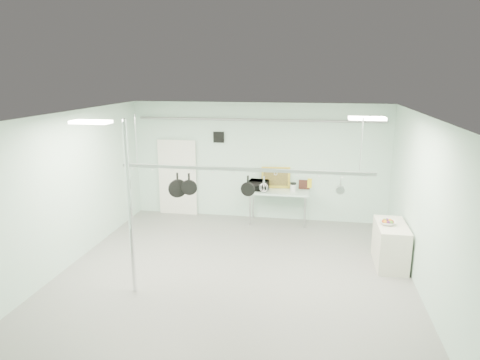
% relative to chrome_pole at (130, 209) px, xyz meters
% --- Properties ---
extents(floor, '(8.00, 8.00, 0.00)m').
position_rel_chrome_pole_xyz_m(floor, '(1.70, 0.60, -1.60)').
color(floor, gray).
rests_on(floor, ground).
extents(ceiling, '(7.00, 8.00, 0.02)m').
position_rel_chrome_pole_xyz_m(ceiling, '(1.70, 0.60, 1.59)').
color(ceiling, silver).
rests_on(ceiling, back_wall).
extents(back_wall, '(7.00, 0.02, 3.20)m').
position_rel_chrome_pole_xyz_m(back_wall, '(1.70, 4.59, 0.00)').
color(back_wall, '#B3D7C3').
rests_on(back_wall, floor).
extents(right_wall, '(0.02, 8.00, 3.20)m').
position_rel_chrome_pole_xyz_m(right_wall, '(5.19, 0.60, 0.00)').
color(right_wall, '#B3D7C3').
rests_on(right_wall, floor).
extents(door, '(1.10, 0.10, 2.20)m').
position_rel_chrome_pole_xyz_m(door, '(-0.60, 4.54, -0.55)').
color(door, silver).
rests_on(door, floor).
extents(wall_vent, '(0.30, 0.04, 0.30)m').
position_rel_chrome_pole_xyz_m(wall_vent, '(0.60, 4.57, 0.65)').
color(wall_vent, black).
rests_on(wall_vent, back_wall).
extents(conduit_pipe, '(6.60, 0.07, 0.07)m').
position_rel_chrome_pole_xyz_m(conduit_pipe, '(1.70, 4.50, 1.15)').
color(conduit_pipe, gray).
rests_on(conduit_pipe, back_wall).
extents(chrome_pole, '(0.08, 0.08, 3.20)m').
position_rel_chrome_pole_xyz_m(chrome_pole, '(0.00, 0.00, 0.00)').
color(chrome_pole, silver).
rests_on(chrome_pole, floor).
extents(prep_table, '(1.60, 0.70, 0.91)m').
position_rel_chrome_pole_xyz_m(prep_table, '(2.30, 4.20, -0.77)').
color(prep_table, silver).
rests_on(prep_table, floor).
extents(side_cabinet, '(0.60, 1.20, 0.90)m').
position_rel_chrome_pole_xyz_m(side_cabinet, '(4.85, 2.00, -1.15)').
color(side_cabinet, beige).
rests_on(side_cabinet, floor).
extents(pot_rack, '(4.80, 0.06, 1.00)m').
position_rel_chrome_pole_xyz_m(pot_rack, '(1.90, 0.90, 0.63)').
color(pot_rack, '#B7B7BC').
rests_on(pot_rack, ceiling).
extents(light_panel_left, '(0.65, 0.30, 0.05)m').
position_rel_chrome_pole_xyz_m(light_panel_left, '(-0.50, -0.20, 1.56)').
color(light_panel_left, white).
rests_on(light_panel_left, ceiling).
extents(light_panel_right, '(0.65, 0.30, 0.05)m').
position_rel_chrome_pole_xyz_m(light_panel_right, '(4.10, 1.20, 1.56)').
color(light_panel_right, white).
rests_on(light_panel_right, ceiling).
extents(microwave, '(0.55, 0.41, 0.28)m').
position_rel_chrome_pole_xyz_m(microwave, '(1.77, 4.18, -0.56)').
color(microwave, black).
rests_on(microwave, prep_table).
extents(coffee_canister, '(0.18, 0.18, 0.20)m').
position_rel_chrome_pole_xyz_m(coffee_canister, '(2.69, 4.20, -0.59)').
color(coffee_canister, silver).
rests_on(coffee_canister, prep_table).
extents(painting_large, '(0.79, 0.20, 0.58)m').
position_rel_chrome_pole_xyz_m(painting_large, '(2.19, 4.50, -0.41)').
color(painting_large, gold).
rests_on(painting_large, prep_table).
extents(painting_small, '(0.31, 0.10, 0.25)m').
position_rel_chrome_pole_xyz_m(painting_small, '(2.97, 4.50, -0.57)').
color(painting_small, '#371A13').
rests_on(painting_small, prep_table).
extents(fruit_bowl, '(0.34, 0.34, 0.08)m').
position_rel_chrome_pole_xyz_m(fruit_bowl, '(4.75, 1.97, -0.66)').
color(fruit_bowl, silver).
rests_on(fruit_bowl, side_cabinet).
extents(skillet_left, '(0.35, 0.23, 0.49)m').
position_rel_chrome_pole_xyz_m(skillet_left, '(0.60, 0.90, 0.24)').
color(skillet_left, black).
rests_on(skillet_left, pot_rack).
extents(skillet_mid, '(0.31, 0.10, 0.43)m').
position_rel_chrome_pole_xyz_m(skillet_mid, '(0.83, 0.90, 0.27)').
color(skillet_mid, black).
rests_on(skillet_mid, pot_rack).
extents(skillet_right, '(0.27, 0.07, 0.38)m').
position_rel_chrome_pole_xyz_m(skillet_right, '(1.98, 0.90, 0.29)').
color(skillet_right, black).
rests_on(skillet_right, pot_rack).
extents(whisk, '(0.19, 0.19, 0.28)m').
position_rel_chrome_pole_xyz_m(whisk, '(2.28, 0.90, 0.34)').
color(whisk, '#A9A9AD').
rests_on(whisk, pot_rack).
extents(grater, '(0.08, 0.03, 0.20)m').
position_rel_chrome_pole_xyz_m(grater, '(3.13, 0.90, 0.39)').
color(grater, '#C7D118').
rests_on(grater, pot_rack).
extents(saucepan, '(0.17, 0.12, 0.29)m').
position_rel_chrome_pole_xyz_m(saucepan, '(3.68, 0.90, 0.34)').
color(saucepan, '#A6A6AA').
rests_on(saucepan, pot_rack).
extents(fruit_cluster, '(0.24, 0.24, 0.09)m').
position_rel_chrome_pole_xyz_m(fruit_cluster, '(4.75, 1.97, -0.62)').
color(fruit_cluster, '#982B0E').
rests_on(fruit_cluster, fruit_bowl).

